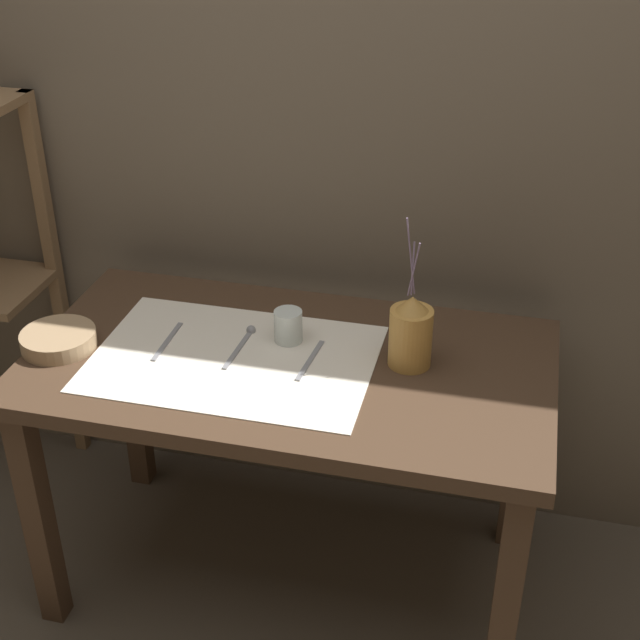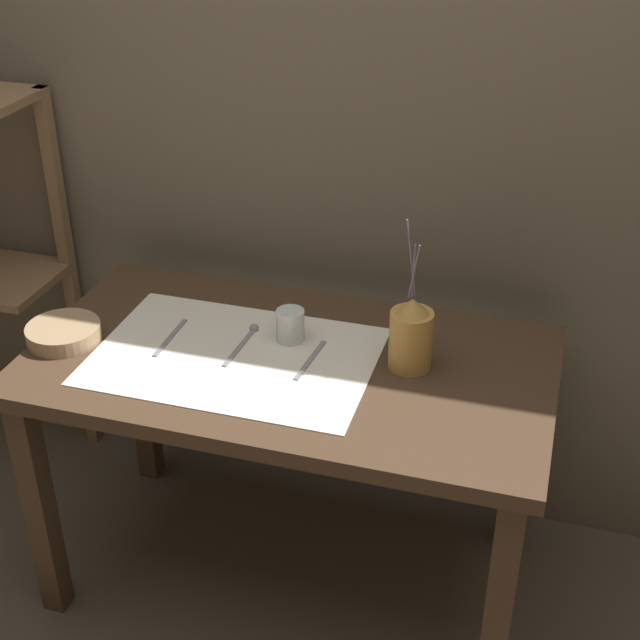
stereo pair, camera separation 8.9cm
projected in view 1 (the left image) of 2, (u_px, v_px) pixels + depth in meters
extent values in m
plane|color=brown|center=(293.00, 573.00, 2.51)|extent=(12.00, 12.00, 0.00)
cube|color=brown|center=(333.00, 108.00, 2.29)|extent=(7.00, 0.06, 2.40)
cube|color=#422D1E|center=(289.00, 366.00, 2.16)|extent=(1.27, 0.69, 0.04)
cube|color=#422D1E|center=(38.00, 518.00, 2.21)|extent=(0.06, 0.06, 0.68)
cube|color=#422D1E|center=(506.00, 603.00, 1.98)|extent=(0.06, 0.06, 0.68)
cube|color=#422D1E|center=(133.00, 391.00, 2.69)|extent=(0.06, 0.06, 0.68)
cube|color=#422D1E|center=(519.00, 447.00, 2.46)|extent=(0.06, 0.06, 0.68)
cube|color=brown|center=(57.00, 288.00, 2.70)|extent=(0.04, 0.04, 1.21)
cube|color=silver|center=(234.00, 358.00, 2.15)|extent=(0.68, 0.46, 0.00)
cylinder|color=#B7843D|center=(410.00, 338.00, 2.09)|extent=(0.10, 0.10, 0.15)
cone|color=#B7843D|center=(412.00, 304.00, 2.05)|extent=(0.08, 0.08, 0.04)
cylinder|color=slate|center=(411.00, 257.00, 1.99)|extent=(0.03, 0.03, 0.20)
cylinder|color=slate|center=(414.00, 270.00, 1.99)|extent=(0.03, 0.02, 0.14)
cylinder|color=slate|center=(413.00, 269.00, 2.02)|extent=(0.01, 0.02, 0.13)
cylinder|color=#9E7F5B|center=(59.00, 340.00, 2.19)|extent=(0.18, 0.18, 0.04)
cylinder|color=silver|center=(288.00, 326.00, 2.20)|extent=(0.07, 0.07, 0.08)
cube|color=gray|center=(167.00, 341.00, 2.21)|extent=(0.01, 0.18, 0.00)
cube|color=gray|center=(238.00, 349.00, 2.18)|extent=(0.02, 0.18, 0.00)
sphere|color=gray|center=(251.00, 330.00, 2.25)|extent=(0.02, 0.02, 0.02)
cube|color=gray|center=(310.00, 360.00, 2.14)|extent=(0.03, 0.18, 0.00)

